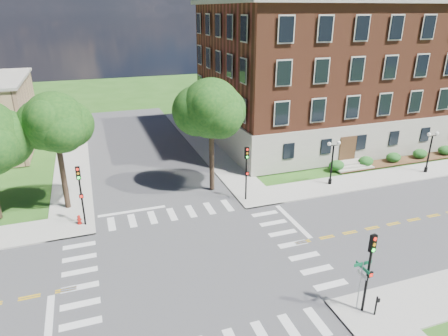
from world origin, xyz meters
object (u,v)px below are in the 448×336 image
object	(u,v)px
street_sign_pole	(361,276)
fire_hydrant	(79,220)
traffic_signal_ne	(246,167)
traffic_signal_se	(370,264)
push_button_post	(376,305)
traffic_signal_nw	(80,188)
twin_lamp_west	(332,160)
twin_lamp_east	(430,150)

from	to	relation	value
street_sign_pole	fire_hydrant	xyz separation A→B (m)	(-14.40, 15.01, -1.84)
fire_hydrant	traffic_signal_ne	bearing A→B (deg)	-0.97
traffic_signal_se	street_sign_pole	xyz separation A→B (m)	(-0.24, 0.20, -0.88)
traffic_signal_ne	push_button_post	bearing A→B (deg)	-85.27
traffic_signal_se	traffic_signal_nw	xyz separation A→B (m)	(-14.22, 14.96, 0.00)
traffic_signal_ne	street_sign_pole	bearing A→B (deg)	-87.59
traffic_signal_se	twin_lamp_west	xyz separation A→B (m)	(7.94, 15.41, -0.66)
twin_lamp_west	fire_hydrant	bearing A→B (deg)	-179.49
twin_lamp_west	twin_lamp_east	world-z (taller)	same
traffic_signal_ne	traffic_signal_nw	size ratio (longest dim) A/B	1.00
twin_lamp_east	push_button_post	xyz separation A→B (m)	(-18.43, -15.29, -1.73)
traffic_signal_ne	push_button_post	xyz separation A→B (m)	(1.28, -15.50, -2.39)
street_sign_pole	fire_hydrant	size ratio (longest dim) A/B	4.13
traffic_signal_nw	twin_lamp_east	size ratio (longest dim) A/B	1.13
traffic_signal_ne	street_sign_pole	xyz separation A→B (m)	(0.62, -14.78, -0.88)
traffic_signal_ne	twin_lamp_west	world-z (taller)	traffic_signal_ne
push_button_post	traffic_signal_se	bearing A→B (deg)	128.95
traffic_signal_ne	push_button_post	size ratio (longest dim) A/B	4.00
twin_lamp_east	street_sign_pole	xyz separation A→B (m)	(-19.09, -14.57, -0.21)
twin_lamp_west	fire_hydrant	size ratio (longest dim) A/B	5.64
street_sign_pole	traffic_signal_se	bearing A→B (deg)	-39.82
street_sign_pole	traffic_signal_ne	bearing A→B (deg)	92.41
traffic_signal_se	twin_lamp_east	size ratio (longest dim) A/B	1.13
traffic_signal_se	traffic_signal_nw	distance (m)	20.65
traffic_signal_ne	traffic_signal_nw	distance (m)	13.36
traffic_signal_ne	fire_hydrant	size ratio (longest dim) A/B	6.40
traffic_signal_se	traffic_signal_ne	distance (m)	15.00
twin_lamp_west	traffic_signal_nw	bearing A→B (deg)	-178.84
traffic_signal_nw	twin_lamp_east	distance (m)	33.08
traffic_signal_nw	twin_lamp_west	world-z (taller)	traffic_signal_nw
traffic_signal_ne	twin_lamp_east	size ratio (longest dim) A/B	1.13
traffic_signal_se	street_sign_pole	distance (m)	0.93
push_button_post	fire_hydrant	size ratio (longest dim) A/B	1.60
traffic_signal_ne	twin_lamp_east	world-z (taller)	traffic_signal_ne
push_button_post	fire_hydrant	bearing A→B (deg)	133.76
traffic_signal_ne	traffic_signal_nw	bearing A→B (deg)	-179.94
traffic_signal_nw	push_button_post	size ratio (longest dim) A/B	4.00
twin_lamp_east	traffic_signal_ne	bearing A→B (deg)	179.40
push_button_post	fire_hydrant	world-z (taller)	push_button_post
traffic_signal_nw	street_sign_pole	world-z (taller)	traffic_signal_nw
push_button_post	traffic_signal_ne	bearing A→B (deg)	94.73
twin_lamp_west	street_sign_pole	world-z (taller)	twin_lamp_west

